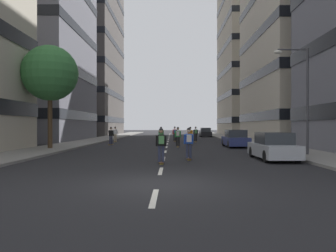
{
  "coord_description": "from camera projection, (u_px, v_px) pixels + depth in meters",
  "views": [
    {
      "loc": [
        0.46,
        -10.48,
        1.9
      ],
      "look_at": [
        0.0,
        28.72,
        1.84
      ],
      "focal_mm": 34.6,
      "sensor_mm": 36.0,
      "label": 1
    }
  ],
  "objects": [
    {
      "name": "skater_3",
      "position": [
        189.0,
        142.0,
        17.83
      ],
      "size": [
        0.54,
        0.91,
        1.78
      ],
      "color": "brown",
      "rests_on": "ground_plane"
    },
    {
      "name": "streetlamp_right",
      "position": [
        301.0,
        89.0,
        19.72
      ],
      "size": [
        2.13,
        0.3,
        6.5
      ],
      "color": "#3F3F44",
      "rests_on": "sidewalk_right"
    },
    {
      "name": "street_tree_near",
      "position": [
        50.0,
        73.0,
        25.38
      ],
      "size": [
        4.34,
        4.34,
        8.04
      ],
      "color": "#4C3823",
      "rests_on": "sidewalk_left"
    },
    {
      "name": "skater_4",
      "position": [
        161.0,
        134.0,
        33.04
      ],
      "size": [
        0.55,
        0.92,
        1.78
      ],
      "color": "brown",
      "rests_on": "ground_plane"
    },
    {
      "name": "skater_8",
      "position": [
        178.0,
        136.0,
        28.41
      ],
      "size": [
        0.54,
        0.9,
        1.78
      ],
      "color": "brown",
      "rests_on": "ground_plane"
    },
    {
      "name": "skater_6",
      "position": [
        161.0,
        143.0,
        16.0
      ],
      "size": [
        0.55,
        0.92,
        1.78
      ],
      "color": "brown",
      "rests_on": "ground_plane"
    },
    {
      "name": "lane_markings",
      "position": [
        168.0,
        140.0,
        43.49
      ],
      "size": [
        0.16,
        72.2,
        0.01
      ],
      "color": "silver",
      "rests_on": "ground_plane"
    },
    {
      "name": "building_right_mid",
      "position": [
        327.0,
        0.0,
        40.39
      ],
      "size": [
        18.02,
        18.5,
        35.04
      ],
      "color": "#BCB29E",
      "rests_on": "ground_plane"
    },
    {
      "name": "skater_5",
      "position": [
        111.0,
        135.0,
        31.55
      ],
      "size": [
        0.57,
        0.92,
        1.78
      ],
      "color": "brown",
      "rests_on": "ground_plane"
    },
    {
      "name": "skater_2",
      "position": [
        190.0,
        135.0,
        32.23
      ],
      "size": [
        0.56,
        0.92,
        1.78
      ],
      "color": "brown",
      "rests_on": "ground_plane"
    },
    {
      "name": "parked_car_far",
      "position": [
        205.0,
        133.0,
        54.27
      ],
      "size": [
        1.82,
        4.4,
        1.52
      ],
      "color": "black",
      "rests_on": "ground_plane"
    },
    {
      "name": "building_left_far",
      "position": [
        72.0,
        48.0,
        65.8
      ],
      "size": [
        18.02,
        21.89,
        35.41
      ],
      "color": "#4C4744",
      "rests_on": "ground_plane"
    },
    {
      "name": "skater_1",
      "position": [
        196.0,
        133.0,
        37.02
      ],
      "size": [
        0.54,
        0.91,
        1.78
      ],
      "color": "brown",
      "rests_on": "ground_plane"
    },
    {
      "name": "building_right_far",
      "position": [
        268.0,
        51.0,
        65.33
      ],
      "size": [
        18.02,
        18.54,
        33.92
      ],
      "color": "#B2A893",
      "rests_on": "ground_plane"
    },
    {
      "name": "skater_7",
      "position": [
        115.0,
        133.0,
        37.14
      ],
      "size": [
        0.53,
        0.9,
        1.78
      ],
      "color": "brown",
      "rests_on": "ground_plane"
    },
    {
      "name": "building_left_mid",
      "position": [
        11.0,
        16.0,
        40.86
      ],
      "size": [
        18.02,
        16.45,
        31.32
      ],
      "color": "slate",
      "rests_on": "ground_plane"
    },
    {
      "name": "sidewalk_right",
      "position": [
        233.0,
        139.0,
        45.35
      ],
      "size": [
        3.64,
        85.49,
        0.14
      ],
      "primitive_type": "cube",
      "color": "gray",
      "rests_on": "ground_plane"
    },
    {
      "name": "sidewalk_left",
      "position": [
        104.0,
        138.0,
        45.57
      ],
      "size": [
        3.64,
        85.49,
        0.14
      ],
      "primitive_type": "cube",
      "color": "gray",
      "rests_on": "ground_plane"
    },
    {
      "name": "parked_car_near",
      "position": [
        273.0,
        147.0,
        17.9
      ],
      "size": [
        1.82,
        4.4,
        1.52
      ],
      "color": "#B2B7BF",
      "rests_on": "ground_plane"
    },
    {
      "name": "parked_car_mid",
      "position": [
        235.0,
        139.0,
        28.53
      ],
      "size": [
        1.82,
        4.4,
        1.52
      ],
      "color": "navy",
      "rests_on": "ground_plane"
    },
    {
      "name": "skater_0",
      "position": [
        175.0,
        133.0,
        38.38
      ],
      "size": [
        0.55,
        0.91,
        1.78
      ],
      "color": "brown",
      "rests_on": "ground_plane"
    },
    {
      "name": "ground_plane",
      "position": [
        168.0,
        140.0,
        41.58
      ],
      "size": [
        186.52,
        186.52,
        0.0
      ],
      "primitive_type": "plane",
      "color": "black"
    }
  ]
}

